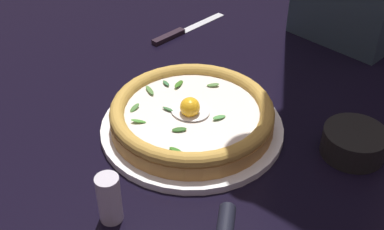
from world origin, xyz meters
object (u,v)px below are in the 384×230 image
(pizza, at_px, (192,114))
(pepper_shaker, at_px, (112,200))
(side_bowl, at_px, (354,143))
(table_knife, at_px, (179,32))

(pizza, bearing_deg, pepper_shaker, -91.53)
(pizza, relative_size, pepper_shaker, 3.60)
(side_bowl, distance_m, table_knife, 0.49)
(side_bowl, relative_size, table_knife, 0.47)
(pizza, distance_m, table_knife, 0.35)
(pizza, height_order, pepper_shaker, pepper_shaker)
(pizza, bearing_deg, side_bowl, 14.36)
(side_bowl, height_order, table_knife, side_bowl)
(pizza, height_order, side_bowl, pizza)
(side_bowl, bearing_deg, pizza, -165.64)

